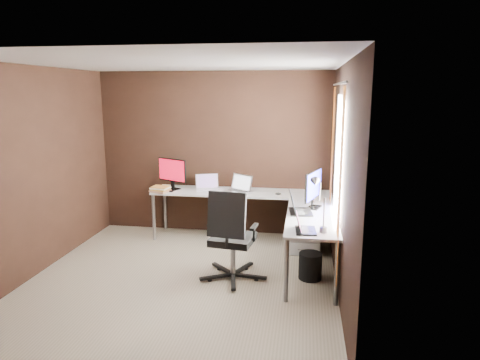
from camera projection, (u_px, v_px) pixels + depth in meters
name	position (u px, v px, depth m)	size (l,w,h in m)	color
room	(211.00, 173.00, 4.89)	(3.60, 3.60, 2.50)	tan
desk	(263.00, 204.00, 5.88)	(2.65, 2.25, 0.73)	silver
drawer_pedestal	(305.00, 229.00, 5.98)	(0.42, 0.50, 0.60)	silver
monitor_left	(172.00, 172.00, 6.49)	(0.49, 0.27, 0.47)	black
monitor_right	(313.00, 187.00, 5.43)	(0.23, 0.57, 0.48)	black
laptop_white	(207.00, 186.00, 6.49)	(0.40, 0.34, 0.23)	silver
laptop_silver	(239.00, 188.00, 6.34)	(0.47, 0.43, 0.25)	silver
laptop_black_big	(298.00, 208.00, 5.26)	(0.32, 0.41, 0.25)	black
laptop_black_small	(303.00, 227.00, 4.56)	(0.24, 0.32, 0.21)	black
book_stack	(160.00, 189.00, 6.35)	(0.32, 0.29, 0.08)	#AA7B5B
mouse_left	(171.00, 191.00, 6.33)	(0.07, 0.05, 0.03)	black
mouse_corner	(278.00, 194.00, 6.17)	(0.08, 0.05, 0.03)	black
desk_lamp	(318.00, 197.00, 4.52)	(0.19, 0.22, 0.58)	slate
office_chair	(232.00, 253.00, 5.04)	(0.62, 0.62, 1.11)	black
wastebasket	(310.00, 266.00, 5.08)	(0.28, 0.28, 0.32)	black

